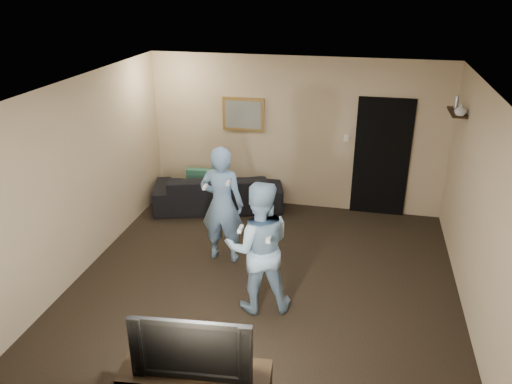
% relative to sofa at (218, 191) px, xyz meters
% --- Properties ---
extents(ground, '(5.00, 5.00, 0.00)m').
position_rel_sofa_xyz_m(ground, '(1.26, -2.08, -0.32)').
color(ground, black).
rests_on(ground, ground).
extents(ceiling, '(5.00, 5.00, 0.04)m').
position_rel_sofa_xyz_m(ceiling, '(1.26, -2.08, 2.28)').
color(ceiling, silver).
rests_on(ceiling, wall_back).
extents(wall_back, '(5.00, 0.04, 2.60)m').
position_rel_sofa_xyz_m(wall_back, '(1.26, 0.42, 0.98)').
color(wall_back, tan).
rests_on(wall_back, ground).
extents(wall_front, '(5.00, 0.04, 2.60)m').
position_rel_sofa_xyz_m(wall_front, '(1.26, -4.58, 0.98)').
color(wall_front, tan).
rests_on(wall_front, ground).
extents(wall_left, '(0.04, 5.00, 2.60)m').
position_rel_sofa_xyz_m(wall_left, '(-1.24, -2.08, 0.98)').
color(wall_left, tan).
rests_on(wall_left, ground).
extents(wall_right, '(0.04, 5.00, 2.60)m').
position_rel_sofa_xyz_m(wall_right, '(3.76, -2.08, 0.98)').
color(wall_right, tan).
rests_on(wall_right, ground).
extents(sofa, '(2.35, 1.44, 0.64)m').
position_rel_sofa_xyz_m(sofa, '(0.00, 0.00, 0.00)').
color(sofa, black).
rests_on(sofa, ground).
extents(throw_pillow, '(0.44, 0.18, 0.42)m').
position_rel_sofa_xyz_m(throw_pillow, '(-0.34, 0.00, 0.16)').
color(throw_pillow, '#194C3A').
rests_on(throw_pillow, sofa).
extents(painting_frame, '(0.72, 0.05, 0.57)m').
position_rel_sofa_xyz_m(painting_frame, '(0.36, 0.39, 1.28)').
color(painting_frame, olive).
rests_on(painting_frame, wall_back).
extents(painting_canvas, '(0.62, 0.01, 0.47)m').
position_rel_sofa_xyz_m(painting_canvas, '(0.36, 0.37, 1.28)').
color(painting_canvas, slate).
rests_on(painting_canvas, painting_frame).
extents(doorway, '(0.90, 0.06, 2.00)m').
position_rel_sofa_xyz_m(doorway, '(2.71, 0.39, 0.68)').
color(doorway, black).
rests_on(doorway, ground).
extents(light_switch, '(0.08, 0.02, 0.12)m').
position_rel_sofa_xyz_m(light_switch, '(2.11, 0.39, 0.98)').
color(light_switch, silver).
rests_on(light_switch, wall_back).
extents(wall_shelf, '(0.20, 0.60, 0.03)m').
position_rel_sofa_xyz_m(wall_shelf, '(3.65, -0.28, 1.67)').
color(wall_shelf, black).
rests_on(wall_shelf, wall_right).
extents(shelf_vase, '(0.18, 0.18, 0.17)m').
position_rel_sofa_xyz_m(shelf_vase, '(3.65, -0.52, 1.77)').
color(shelf_vase, silver).
rests_on(shelf_vase, wall_shelf).
extents(shelf_figurine, '(0.06, 0.06, 0.18)m').
position_rel_sofa_xyz_m(shelf_figurine, '(3.65, -0.12, 1.77)').
color(shelf_figurine, '#B5B5B9').
rests_on(shelf_figurine, wall_shelf).
extents(television, '(1.09, 0.24, 0.62)m').
position_rel_sofa_xyz_m(television, '(1.08, -4.37, 0.48)').
color(television, black).
rests_on(television, tv_console).
extents(wii_player_left, '(0.63, 0.50, 1.69)m').
position_rel_sofa_xyz_m(wii_player_left, '(0.55, -1.63, 0.53)').
color(wii_player_left, '#678BB3').
rests_on(wii_player_left, ground).
extents(wii_player_right, '(0.95, 0.83, 1.66)m').
position_rel_sofa_xyz_m(wii_player_right, '(1.29, -2.66, 0.51)').
color(wii_player_right, '#8DAFCD').
rests_on(wii_player_right, ground).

